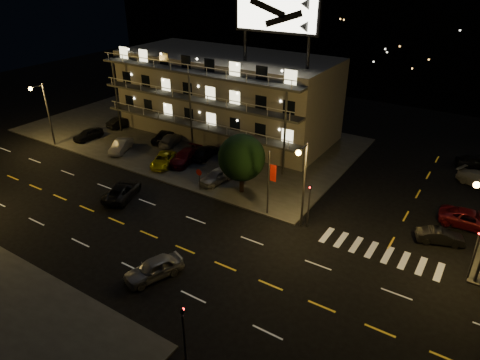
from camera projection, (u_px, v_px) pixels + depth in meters
The scene contains 27 objects.
ground at pixel (166, 242), 35.95m from camera, with size 140.00×140.00×0.00m, color black.
curb_nw at pixel (186, 135), 57.58m from camera, with size 44.00×24.00×0.15m, color #363634.
motel at pixel (227, 94), 56.12m from camera, with size 28.00×13.80×18.10m.
hill_backdrop at pixel (370, 13), 84.96m from camera, with size 120.00×25.00×24.00m.
streetlight_nw at pixel (45, 109), 52.05m from camera, with size 0.44×1.92×8.00m.
streetlight_nc at pixel (303, 178), 35.54m from camera, with size 0.44×1.92×8.00m.
signal_nw at pixel (309, 202), 36.82m from camera, with size 0.20×0.27×4.60m.
signal_sw at pixel (183, 329), 24.11m from camera, with size 0.20×0.27×4.60m.
signal_ne at pixel (476, 251), 30.61m from camera, with size 0.27×0.20×4.60m.
banner_north at pixel (269, 182), 38.23m from camera, with size 0.83×0.16×6.40m.
stop_sign at pixel (199, 176), 43.01m from camera, with size 0.91×0.11×2.61m.
tree at pixel (241, 159), 41.83m from camera, with size 4.84×4.66×6.10m.
lot_car_0 at pixel (88, 134), 55.78m from camera, with size 1.62×4.03×1.37m, color black.
lot_car_1 at pixel (121, 146), 52.24m from camera, with size 1.51×4.33×1.43m, color gray.
lot_car_2 at pixel (163, 160), 48.74m from camera, with size 2.08×4.50×1.25m, color #C9C412.
lot_car_3 at pixel (185, 157), 49.28m from camera, with size 2.06×5.07×1.47m, color #540C15.
lot_car_4 at pixel (217, 176), 44.93m from camera, with size 1.68×4.18×1.42m, color gray.
lot_car_5 at pixel (121, 122), 59.91m from camera, with size 1.46×4.20×1.38m, color black.
lot_car_6 at pixel (164, 136), 55.22m from camera, with size 2.18×4.72×1.31m, color black.
lot_car_7 at pixel (171, 139), 54.32m from camera, with size 1.81×4.46×1.29m, color gray.
lot_car_8 at pixel (205, 152), 50.53m from camera, with size 1.74×4.32×1.47m, color black.
lot_car_9 at pixel (242, 155), 49.63m from camera, with size 1.63×4.69×1.54m, color #540C15.
side_car_0 at pixel (440, 236), 35.58m from camera, with size 1.32×3.80×1.25m, color black.
side_car_1 at pixel (471, 219), 37.66m from camera, with size 2.47×5.35×1.49m, color #540C15.
side_car_3 at pixel (476, 162), 48.44m from camera, with size 1.72×4.27×1.45m, color black.
road_car_east at pixel (154, 268), 31.68m from camera, with size 1.80×4.47×1.52m, color gray.
road_car_west at pixel (122, 191), 42.38m from camera, with size 2.36×5.11×1.42m, color black.
Camera 1 is at (21.13, -21.55, 21.14)m, focal length 32.00 mm.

